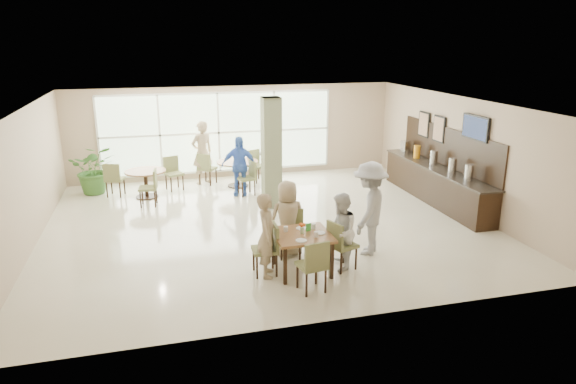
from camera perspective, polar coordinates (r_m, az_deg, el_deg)
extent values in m
plane|color=beige|center=(12.10, -2.37, -3.48)|extent=(10.00, 10.00, 0.00)
plane|color=white|center=(11.44, -2.54, 9.81)|extent=(10.00, 10.00, 0.00)
plane|color=tan|center=(16.02, -5.94, 6.67)|extent=(10.00, 0.00, 10.00)
plane|color=tan|center=(7.55, 4.94, -4.92)|extent=(10.00, 0.00, 10.00)
plane|color=tan|center=(11.73, -27.06, 1.17)|extent=(0.00, 9.00, 9.00)
plane|color=tan|center=(13.63, 18.60, 4.10)|extent=(0.00, 9.00, 9.00)
plane|color=silver|center=(15.92, -7.71, 6.55)|extent=(7.00, 0.00, 7.00)
cube|color=#636C4B|center=(12.91, -1.86, 4.31)|extent=(0.45, 0.45, 2.80)
cube|color=brown|center=(9.41, 1.58, -4.79)|extent=(1.03, 1.03, 0.05)
cube|color=black|center=(9.07, -0.32, -8.22)|extent=(0.06, 0.06, 0.70)
cube|color=black|center=(9.31, 4.90, -7.62)|extent=(0.06, 0.06, 0.70)
cube|color=black|center=(9.84, -1.59, -6.16)|extent=(0.06, 0.06, 0.70)
cube|color=black|center=(10.06, 3.25, -5.66)|extent=(0.06, 0.06, 0.70)
cylinder|color=brown|center=(14.37, -15.60, 2.24)|extent=(1.09, 1.09, 0.04)
cylinder|color=black|center=(14.47, -15.48, 0.80)|extent=(0.10, 0.10, 0.71)
cylinder|color=black|center=(14.56, -15.38, -0.48)|extent=(0.60, 0.60, 0.03)
cylinder|color=brown|center=(14.98, -5.66, 3.36)|extent=(1.21, 1.21, 0.04)
cylinder|color=black|center=(15.07, -5.62, 1.97)|extent=(0.10, 0.10, 0.71)
cylinder|color=black|center=(15.16, -5.58, 0.73)|extent=(0.60, 0.60, 0.03)
cylinder|color=white|center=(9.25, 3.13, -4.72)|extent=(0.08, 0.08, 0.10)
cylinder|color=white|center=(9.63, 2.86, -3.83)|extent=(0.08, 0.08, 0.10)
cylinder|color=white|center=(9.48, -0.25, -4.14)|extent=(0.08, 0.08, 0.10)
cylinder|color=white|center=(9.08, 1.47, -5.40)|extent=(0.20, 0.20, 0.01)
cylinder|color=white|center=(9.64, 1.50, -4.05)|extent=(0.20, 0.20, 0.01)
cylinder|color=white|center=(9.43, 3.55, -4.55)|extent=(0.20, 0.20, 0.01)
cylinder|color=#99B27F|center=(9.38, 1.58, -4.30)|extent=(0.07, 0.07, 0.12)
sphere|color=#DE5312|center=(9.35, 1.76, -3.66)|extent=(0.07, 0.07, 0.07)
sphere|color=#DE5312|center=(9.36, 1.45, -3.63)|extent=(0.07, 0.07, 0.07)
sphere|color=#DE5312|center=(9.32, 1.54, -3.74)|extent=(0.07, 0.07, 0.07)
cube|color=green|center=(9.51, 2.28, -3.92)|extent=(0.10, 0.04, 0.15)
cube|color=black|center=(14.09, 16.06, 0.74)|extent=(0.60, 4.60, 0.90)
cube|color=black|center=(13.97, 16.22, 2.59)|extent=(0.64, 4.70, 0.04)
cube|color=black|center=(14.01, 17.41, 4.75)|extent=(0.04, 4.60, 1.00)
cylinder|color=silver|center=(12.78, 19.46, 2.02)|extent=(0.20, 0.20, 0.40)
cylinder|color=silver|center=(13.35, 17.81, 2.78)|extent=(0.20, 0.20, 0.40)
cylinder|color=silver|center=(14.09, 15.88, 3.65)|extent=(0.20, 0.20, 0.40)
cylinder|color=orange|center=(14.86, 14.14, 4.36)|extent=(0.18, 0.18, 0.36)
cube|color=silver|center=(15.46, 12.90, 4.91)|extent=(0.18, 0.30, 0.36)
cube|color=black|center=(12.97, 20.12, 6.74)|extent=(0.06, 1.00, 0.58)
cube|color=#7F99CC|center=(12.96, 20.02, 6.73)|extent=(0.01, 0.92, 0.50)
cube|color=black|center=(14.35, 16.44, 6.73)|extent=(0.04, 0.55, 0.70)
cube|color=brown|center=(14.33, 16.35, 6.73)|extent=(0.01, 0.47, 0.62)
cube|color=black|center=(15.03, 14.88, 7.28)|extent=(0.04, 0.55, 0.70)
cube|color=brown|center=(15.02, 14.80, 7.28)|extent=(0.01, 0.47, 0.62)
imported|color=#3B6D2B|center=(15.22, -20.71, 2.38)|extent=(1.25, 1.25, 1.37)
imported|color=tan|center=(9.24, -2.34, -4.83)|extent=(0.47, 0.63, 1.57)
imported|color=tan|center=(10.13, -0.05, -2.95)|extent=(0.77, 0.45, 1.53)
imported|color=white|center=(9.58, 5.86, -4.42)|extent=(0.73, 0.84, 1.47)
imported|color=#ADACAF|center=(10.29, 9.03, -1.82)|extent=(1.30, 1.39, 1.88)
imported|color=#4573D0|center=(14.11, -5.46, 2.91)|extent=(1.06, 0.75, 1.65)
imported|color=white|center=(15.11, -2.29, 3.58)|extent=(0.78, 1.44, 1.48)
imported|color=tan|center=(15.35, -9.50, 4.34)|extent=(0.81, 0.69, 1.88)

